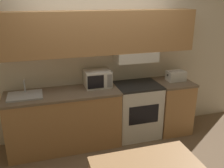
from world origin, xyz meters
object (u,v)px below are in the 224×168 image
Objects in this scene: toaster at (176,76)px; sink_basin at (25,95)px; stove_range at (137,110)px; microwave at (97,78)px.

toaster is 0.65× the size of sink_basin.
stove_range is 2.25× the size of microwave.
sink_basin is at bearing -173.83° from microwave.
microwave is 1.29× the size of toaster.
sink_basin is at bearing -179.49° from toaster.
microwave is 0.83× the size of sink_basin.
microwave reaches higher than sink_basin.
sink_basin is at bearing -179.62° from stove_range.
toaster is at bearing 0.84° from stove_range.
stove_range is at bearing 0.38° from sink_basin.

